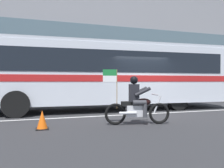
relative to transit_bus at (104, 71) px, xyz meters
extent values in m
plane|color=#2B2B2D|center=(1.46, -1.19, -1.88)|extent=(60.00, 60.00, 0.00)
cube|color=gray|center=(1.46, 3.91, -1.81)|extent=(28.00, 3.80, 0.15)
cube|color=silver|center=(1.46, -1.79, -1.88)|extent=(26.60, 0.14, 0.01)
cube|color=gray|center=(1.46, 6.21, 5.21)|extent=(28.00, 0.80, 14.20)
cube|color=#4C606B|center=(1.46, 5.77, 3.08)|extent=(25.76, 0.10, 1.40)
cube|color=silver|center=(0.00, 0.01, -0.15)|extent=(12.46, 3.08, 2.70)
cube|color=black|center=(0.00, 0.01, 0.40)|extent=(11.47, 3.08, 0.96)
cube|color=red|center=(0.00, 0.01, -0.35)|extent=(12.21, 3.10, 0.28)
cube|color=#ADB1BA|center=(0.00, 0.01, 1.26)|extent=(12.21, 2.94, 0.16)
cylinder|color=black|center=(-3.83, -1.17, -1.36)|extent=(1.04, 0.30, 1.04)
cylinder|color=black|center=(3.40, -1.17, -1.36)|extent=(1.04, 0.30, 1.04)
torus|color=black|center=(0.79, -3.94, -1.54)|extent=(0.69, 0.22, 0.69)
torus|color=black|center=(-0.64, -3.66, -1.54)|extent=(0.69, 0.22, 0.69)
cube|color=silver|center=(0.03, -3.79, -1.44)|extent=(0.68, 0.40, 0.36)
ellipsoid|color=black|center=(0.27, -3.84, -1.16)|extent=(0.53, 0.37, 0.24)
cube|color=black|center=(-0.17, -3.75, -1.20)|extent=(0.60, 0.36, 0.12)
cylinder|color=silver|center=(0.73, -3.93, -1.24)|extent=(0.28, 0.11, 0.58)
cylinder|color=silver|center=(0.65, -3.91, -0.92)|extent=(0.16, 0.64, 0.04)
cylinder|color=silver|center=(-0.30, -3.89, -1.49)|extent=(0.56, 0.19, 0.09)
cube|color=black|center=(-0.04, -3.78, -0.86)|extent=(0.34, 0.41, 0.56)
sphere|color=black|center=(-0.04, -3.78, -0.45)|extent=(0.26, 0.26, 0.26)
cylinder|color=#38383D|center=(0.13, -3.63, -1.16)|extent=(0.44, 0.23, 0.15)
cylinder|color=#38383D|center=(0.31, -3.66, -1.40)|extent=(0.13, 0.13, 0.46)
cylinder|color=#38383D|center=(0.06, -3.98, -1.16)|extent=(0.44, 0.23, 0.15)
cylinder|color=#38383D|center=(0.24, -4.02, -1.40)|extent=(0.13, 0.13, 0.46)
cylinder|color=black|center=(0.23, -3.63, -0.82)|extent=(0.53, 0.21, 0.32)
cylinder|color=black|center=(0.15, -4.02, -0.82)|extent=(0.53, 0.21, 0.32)
cylinder|color=olive|center=(-0.59, -3.67, -0.73)|extent=(0.02, 0.02, 1.25)
cube|color=#197233|center=(-0.81, -3.63, -0.21)|extent=(0.44, 0.10, 0.20)
cube|color=white|center=(-0.81, -3.63, -0.41)|extent=(0.44, 0.10, 0.20)
cylinder|color=gold|center=(-2.53, 2.58, -1.44)|extent=(0.22, 0.22, 0.58)
sphere|color=gold|center=(-2.53, 2.58, -1.08)|extent=(0.20, 0.20, 0.20)
cylinder|color=gold|center=(-2.53, 2.44, -1.42)|extent=(0.09, 0.10, 0.09)
cone|color=#EA590F|center=(-2.87, -3.63, -1.61)|extent=(0.32, 0.32, 0.55)
cube|color=black|center=(-2.87, -3.63, -1.87)|extent=(0.36, 0.36, 0.03)
camera|label=1|loc=(-2.87, -10.28, -0.50)|focal=35.09mm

